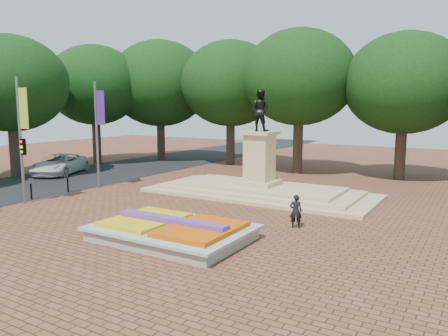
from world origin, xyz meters
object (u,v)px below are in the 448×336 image
object	(u,v)px
pedestrian	(296,211)
van	(60,164)
flower_bed	(173,230)
monument	(259,180)

from	to	relation	value
pedestrian	van	bearing A→B (deg)	-34.93
flower_bed	pedestrian	size ratio (longest dim) A/B	4.12
flower_bed	van	distance (m)	20.41
flower_bed	monument	size ratio (longest dim) A/B	0.45
monument	pedestrian	bearing A→B (deg)	-50.92
flower_bed	van	xyz separation A→B (m)	(-18.30, 9.03, 0.43)
pedestrian	flower_bed	bearing A→B (deg)	26.11
monument	flower_bed	bearing A→B (deg)	-84.13
monument	van	distance (m)	17.30
flower_bed	pedestrian	bearing A→B (deg)	48.64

